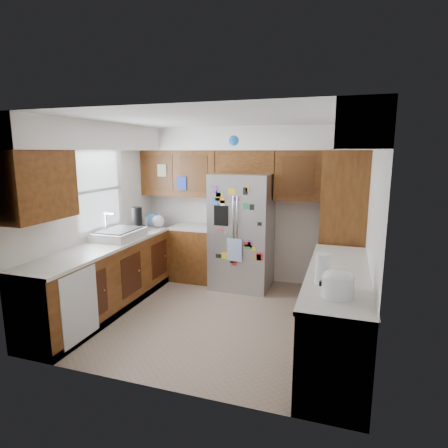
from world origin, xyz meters
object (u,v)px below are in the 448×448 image
(pantry, at_px, (343,227))
(paper_towel, at_px, (322,269))
(rice_cooker, at_px, (338,283))
(fridge, at_px, (242,231))

(pantry, relative_size, paper_towel, 7.43)
(pantry, height_order, rice_cooker, pantry)
(pantry, distance_m, paper_towel, 2.05)
(pantry, height_order, fridge, pantry)
(pantry, relative_size, rice_cooker, 7.69)
(pantry, distance_m, rice_cooker, 2.33)
(rice_cooker, height_order, paper_towel, paper_towel)
(pantry, xyz_separation_m, rice_cooker, (-0.00, -2.33, -0.03))
(pantry, distance_m, fridge, 1.51)
(fridge, relative_size, paper_towel, 6.22)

